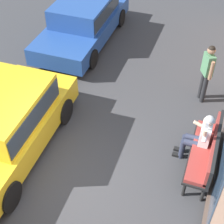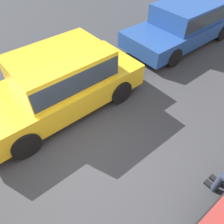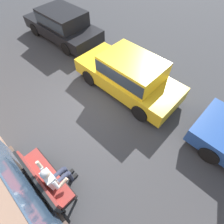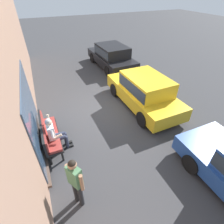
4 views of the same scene
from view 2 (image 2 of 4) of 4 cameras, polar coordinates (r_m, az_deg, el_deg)
The scene contains 3 objects.
ground_plane at distance 5.05m, azimuth -7.42°, elevation -9.92°, with size 60.00×60.00×0.00m, color #38383A.
parked_car_near at distance 8.90m, azimuth 18.39°, elevation 21.42°, with size 4.56×1.97×1.41m.
parked_car_mid at distance 5.57m, azimuth -13.54°, elevation 8.01°, with size 4.36×1.96×1.54m.
Camera 2 is at (1.25, 2.60, 4.14)m, focal length 35.00 mm.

